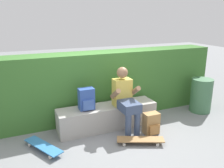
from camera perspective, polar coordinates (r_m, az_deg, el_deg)
ground_plane at (r=4.30m, az=1.02°, el=-12.84°), size 24.00×24.00×0.00m
bench_main at (r=4.54m, az=-1.12°, el=-8.00°), size 1.93×0.47×0.45m
person_skater at (r=4.30m, az=3.31°, el=-3.37°), size 0.49×0.62×1.20m
skateboard_near_person at (r=4.08m, az=7.02°, el=-13.48°), size 0.81×0.50×0.09m
skateboard_beside_bench at (r=4.04m, az=-16.61°, el=-14.47°), size 0.55×0.80×0.09m
backpack_on_bench at (r=4.25m, az=-6.31°, el=-3.78°), size 0.28×0.23×0.40m
backpack_on_ground at (r=4.38m, az=9.70°, el=-9.64°), size 0.28×0.23×0.40m
hedge_row at (r=5.01m, az=-0.27°, el=0.16°), size 4.73×0.58×1.40m
trash_bin at (r=5.60m, az=21.14°, el=-2.61°), size 0.47×0.47×0.76m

